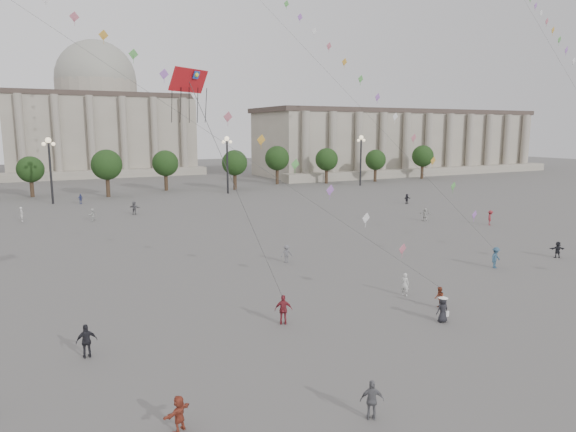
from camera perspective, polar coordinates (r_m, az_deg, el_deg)
name	(u,v)px	position (r m, az deg, el deg)	size (l,w,h in m)	color
ground	(415,350)	(29.85, 13.91, -14.21)	(360.00, 360.00, 0.00)	#504E4B
hall_east	(401,142)	(147.55, 12.42, 8.04)	(84.00, 26.22, 17.20)	gray
hall_central	(99,121)	(150.81, -20.26, 9.92)	(48.30, 34.30, 35.50)	gray
tree_row	(137,165)	(100.34, -16.46, 5.50)	(137.12, 5.12, 8.00)	#322519
lamp_post_mid_west	(50,158)	(90.64, -24.97, 5.84)	(2.00, 0.90, 10.65)	#262628
lamp_post_mid_east	(227,154)	(96.47, -6.78, 6.84)	(2.00, 0.90, 10.65)	#262628
lamp_post_far_east	(361,151)	(110.43, 8.11, 7.16)	(2.00, 0.90, 10.65)	#262628
person_crowd_0	(80,199)	(89.45, -22.07, 1.77)	(0.94, 0.39, 1.60)	#394381
person_crowd_3	(558,250)	(54.41, 27.77, -3.33)	(1.43, 0.46, 1.55)	#222328
person_crowd_4	(93,215)	(72.12, -20.87, 0.13)	(1.53, 0.49, 1.65)	silver
person_crowd_6	(287,254)	(46.42, -0.16, -4.21)	(1.07, 0.61, 1.65)	slate
person_crowd_7	(425,214)	(69.68, 15.00, 0.17)	(1.63, 0.52, 1.76)	silver
person_crowd_8	(490,218)	(69.21, 21.56, -0.18)	(1.22, 0.70, 1.88)	maroon
person_crowd_9	(407,199)	(85.22, 13.08, 1.88)	(1.49, 0.47, 1.60)	black
person_crowd_10	(22,214)	(75.61, -27.48, 0.19)	(0.70, 0.46, 1.91)	silver
person_crowd_12	(134,208)	(75.66, -16.71, 0.87)	(1.74, 0.56, 1.88)	slate
person_crowd_13	(405,284)	(38.35, 12.86, -7.41)	(0.62, 0.41, 1.69)	silver
tourist_0	(284,310)	(32.14, -0.50, -10.36)	(1.10, 0.46, 1.87)	maroon
tourist_2	(179,414)	(22.30, -12.03, -20.67)	(1.39, 0.44, 1.50)	#9C3F2A
tourist_3	(372,400)	(22.82, 9.32, -19.53)	(1.00, 0.42, 1.71)	slate
tourist_4	(87,341)	(29.74, -21.47, -12.80)	(1.07, 0.45, 1.83)	black
kite_flyer_0	(439,298)	(36.26, 16.46, -8.72)	(0.73, 0.57, 1.51)	brown
kite_flyer_1	(496,258)	(48.13, 22.09, -4.30)	(1.20, 0.69, 1.85)	#2F4F69
hat_person	(443,309)	(33.90, 16.82, -9.85)	(0.82, 0.60, 1.69)	black
dragon_kite	(190,98)	(24.48, -10.82, 12.77)	(4.38, 2.67, 14.61)	#AF1218
kite_train_west	(48,8)	(46.84, -25.14, 20.20)	(40.61, 38.95, 68.03)	#3F3F3F
kite_train_east	(556,41)	(70.29, 27.63, 16.89)	(29.17, 42.99, 65.11)	#3F3F3F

